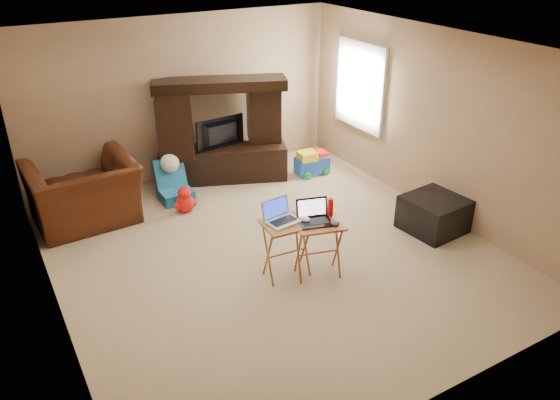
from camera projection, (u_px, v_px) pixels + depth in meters
floor at (272, 251)px, 6.79m from camera, size 5.50×5.50×0.00m
ceiling at (270, 47)px, 5.67m from camera, size 5.50×5.50×0.00m
wall_back at (183, 99)px, 8.35m from camera, size 5.00×0.00×5.00m
wall_front at (450, 278)px, 4.11m from camera, size 5.00×0.00×5.00m
wall_left at (39, 209)px, 5.11m from camera, size 0.00×5.50×5.50m
wall_right at (433, 123)px, 7.35m from camera, size 0.00×5.50×5.50m
window_pane at (361, 86)px, 8.47m from camera, size 0.00×1.20×1.20m
window_frame at (360, 86)px, 8.46m from camera, size 0.06×1.14×1.34m
entertainment_center at (222, 131)px, 8.36m from camera, size 2.02×1.19×1.61m
television at (223, 134)px, 8.34m from camera, size 0.83×0.20×0.47m
recliner at (84, 193)px, 7.26m from camera, size 1.40×1.24×0.87m
child_rocker at (175, 182)px, 7.91m from camera, size 0.46×0.52×0.61m
plush_toy at (185, 199)px, 7.65m from camera, size 0.35×0.29×0.39m
push_toy at (312, 162)px, 8.82m from camera, size 0.59×0.45×0.41m
ottoman at (434, 214)px, 7.18m from camera, size 0.77×0.77×0.46m
tray_table_left at (287, 249)px, 6.17m from camera, size 0.56×0.46×0.69m
tray_table_right at (318, 249)px, 6.18m from camera, size 0.62×0.55×0.69m
laptop_left at (283, 213)px, 5.97m from camera, size 0.40×0.34×0.24m
laptop_right at (315, 214)px, 5.97m from camera, size 0.43×0.38×0.24m
mouse_left at (305, 219)px, 6.03m from camera, size 0.12×0.16×0.06m
mouse_right at (335, 222)px, 5.98m from camera, size 0.13×0.16×0.06m
water_bottle at (330, 207)px, 6.13m from camera, size 0.07×0.07×0.21m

